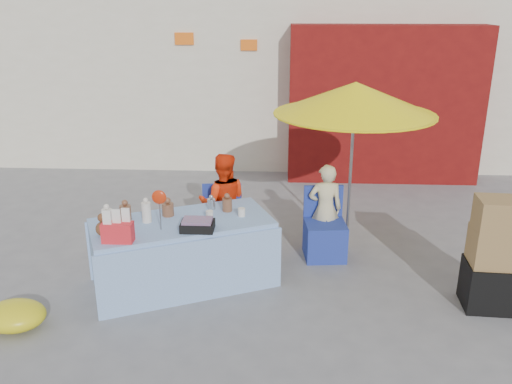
# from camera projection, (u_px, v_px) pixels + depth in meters

# --- Properties ---
(ground) EXTENTS (80.00, 80.00, 0.00)m
(ground) POSITION_uv_depth(u_px,v_px,m) (233.00, 300.00, 5.69)
(ground) COLOR slate
(ground) RESTS_ON ground
(market_table) EXTENTS (2.15, 1.61, 1.18)m
(market_table) POSITION_uv_depth(u_px,v_px,m) (182.00, 252.00, 5.91)
(market_table) COLOR #98BCF3
(market_table) RESTS_ON ground
(chair_left) EXTENTS (0.52, 0.51, 0.85)m
(chair_left) POSITION_uv_depth(u_px,v_px,m) (222.00, 235.00, 6.64)
(chair_left) COLOR #21359A
(chair_left) RESTS_ON ground
(chair_right) EXTENTS (0.52, 0.51, 0.85)m
(chair_right) POSITION_uv_depth(u_px,v_px,m) (325.00, 237.00, 6.59)
(chair_right) COLOR #21359A
(chair_right) RESTS_ON ground
(vendor_orange) EXTENTS (0.65, 0.53, 1.25)m
(vendor_orange) POSITION_uv_depth(u_px,v_px,m) (223.00, 203.00, 6.65)
(vendor_orange) COLOR #FB330D
(vendor_orange) RESTS_ON ground
(vendor_beige) EXTENTS (0.44, 0.31, 1.14)m
(vendor_beige) POSITION_uv_depth(u_px,v_px,m) (325.00, 209.00, 6.61)
(vendor_beige) COLOR beige
(vendor_beige) RESTS_ON ground
(umbrella) EXTENTS (1.90, 1.90, 2.09)m
(umbrella) POSITION_uv_depth(u_px,v_px,m) (355.00, 99.00, 6.29)
(umbrella) COLOR gray
(umbrella) RESTS_ON ground
(box_stack) EXTENTS (0.56, 0.47, 1.18)m
(box_stack) POSITION_uv_depth(u_px,v_px,m) (495.00, 258.00, 5.40)
(box_stack) COLOR black
(box_stack) RESTS_ON ground
(tarp_bundle) EXTENTS (0.68, 0.59, 0.27)m
(tarp_bundle) POSITION_uv_depth(u_px,v_px,m) (15.00, 316.00, 5.18)
(tarp_bundle) COLOR yellow
(tarp_bundle) RESTS_ON ground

